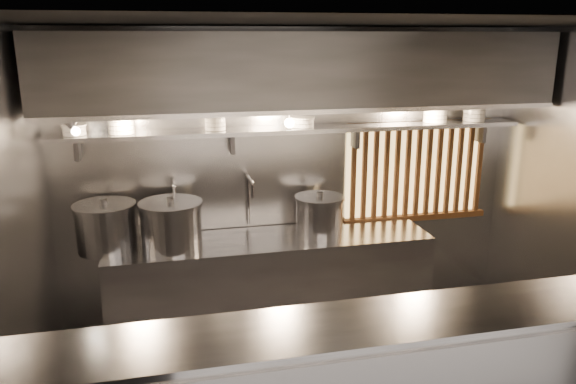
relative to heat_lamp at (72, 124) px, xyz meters
name	(u,v)px	position (x,y,z in m)	size (l,w,h in m)	color
ceiling	(346,23)	(1.90, -0.85, 0.73)	(4.50, 4.50, 0.00)	black
wall_back	(292,175)	(1.90, 0.65, -0.67)	(4.50, 4.50, 0.00)	gray
wall_left	(6,248)	(-0.35, -0.85, -0.67)	(3.00, 3.00, 0.00)	gray
cooking_bench	(271,283)	(1.60, 0.28, -1.62)	(3.00, 0.70, 0.90)	#95959A
bowl_shelf	(297,129)	(1.90, 0.47, -0.19)	(4.40, 0.34, 0.04)	#95959A
exhaust_hood	(303,71)	(1.90, 0.25, 0.36)	(4.40, 0.81, 0.65)	#2D2D30
wood_screen	(417,171)	(3.20, 0.60, -0.69)	(1.56, 0.09, 1.04)	#FFCC72
faucet_left	(174,195)	(0.75, 0.52, -0.76)	(0.04, 0.30, 0.50)	silver
faucet_right	(249,191)	(1.45, 0.52, -0.76)	(0.04, 0.30, 0.50)	silver
heat_lamp	(72,124)	(0.00, 0.00, 0.00)	(0.25, 0.35, 0.20)	#95959A
pendant_bulb	(289,123)	(1.80, 0.35, -0.11)	(0.09, 0.09, 0.19)	#2D2D30
stock_pot_left	(106,227)	(0.15, 0.33, -0.96)	(0.60, 0.60, 0.46)	#95959A
stock_pot_mid	(172,225)	(0.71, 0.24, -0.95)	(0.74, 0.74, 0.46)	#95959A
stock_pot_right	(319,215)	(2.08, 0.32, -0.98)	(0.57, 0.57, 0.40)	#95959A
bowl_stack_0	(74,130)	(-0.05, 0.47, -0.12)	(0.21, 0.21, 0.09)	silver
bowl_stack_1	(121,126)	(0.34, 0.47, -0.10)	(0.24, 0.24, 0.13)	silver
bowl_stack_2	(215,121)	(1.14, 0.47, -0.08)	(0.20, 0.20, 0.17)	silver
bowl_stack_3	(303,122)	(1.95, 0.47, -0.12)	(0.22, 0.22, 0.09)	silver
bowl_stack_4	(435,116)	(3.29, 0.47, -0.10)	(0.24, 0.24, 0.13)	silver
bowl_stack_5	(474,114)	(3.71, 0.47, -0.10)	(0.23, 0.23, 0.13)	silver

